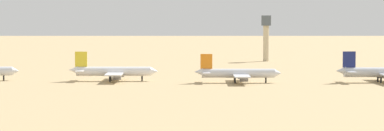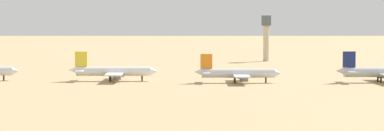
% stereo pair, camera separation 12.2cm
% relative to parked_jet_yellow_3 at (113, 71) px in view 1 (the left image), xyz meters
% --- Properties ---
extents(ground, '(4000.00, 4000.00, 0.00)m').
position_rel_parked_jet_yellow_3_xyz_m(ground, '(49.24, -2.79, -3.74)').
color(ground, tan).
extents(ridge_far_west, '(419.60, 343.56, 68.72)m').
position_rel_parked_jet_yellow_3_xyz_m(ridge_far_west, '(-360.39, 1038.48, 30.61)').
color(ridge_far_west, slate).
rests_on(ridge_far_west, ground).
extents(parked_jet_yellow_3, '(34.60, 29.13, 11.43)m').
position_rel_parked_jet_yellow_3_xyz_m(parked_jet_yellow_3, '(0.00, 0.00, 0.00)').
color(parked_jet_yellow_3, white).
rests_on(parked_jet_yellow_3, ground).
extents(parked_jet_orange_4, '(32.98, 27.74, 10.89)m').
position_rel_parked_jet_yellow_3_xyz_m(parked_jet_orange_4, '(48.12, -4.95, -0.17)').
color(parked_jet_orange_4, silver).
rests_on(parked_jet_orange_4, ground).
extents(parked_jet_navy_5, '(35.72, 30.15, 11.79)m').
position_rel_parked_jet_yellow_3_xyz_m(parked_jet_navy_5, '(102.86, -0.48, 0.12)').
color(parked_jet_navy_5, silver).
rests_on(parked_jet_navy_5, ground).
extents(control_tower, '(5.20, 5.20, 25.61)m').
position_rel_parked_jet_yellow_3_xyz_m(control_tower, '(64.21, 136.66, 11.71)').
color(control_tower, '#C6B793').
rests_on(control_tower, ground).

